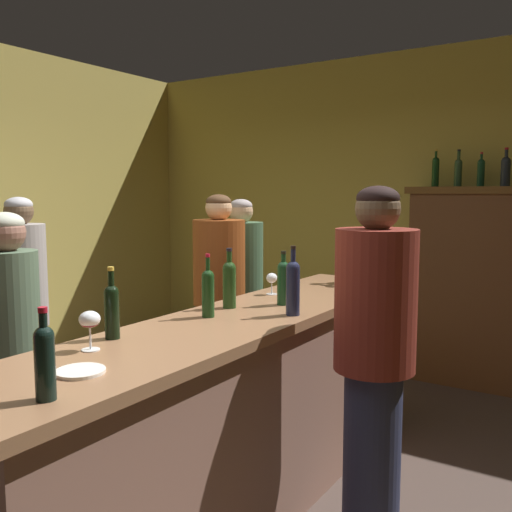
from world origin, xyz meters
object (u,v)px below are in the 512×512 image
(display_bottle_midleft, at_px, (458,171))
(bar_counter, at_px, (240,416))
(display_bottle_left, at_px, (436,170))
(wine_glass_mid, at_px, (344,269))
(patron_near_entrance, at_px, (219,297))
(patron_redhead, at_px, (241,286))
(wine_bottle_riesling, at_px, (293,285))
(patron_in_grey, at_px, (23,313))
(display_cabinet, at_px, (467,282))
(wine_glass_rear, at_px, (272,279))
(wine_bottle_rose, at_px, (208,291))
(patron_by_cabinet, at_px, (10,343))
(wine_bottle_syrah, at_px, (283,280))
(wine_bottle_chardonnay, at_px, (112,308))
(wine_glass_front, at_px, (90,321))
(display_bottle_midright, at_px, (506,170))
(flower_arrangement, at_px, (352,263))
(display_bottle_center, at_px, (481,171))
(wine_bottle_malbec, at_px, (229,282))
(wine_bottle_pinot, at_px, (45,358))
(cheese_plate, at_px, (80,371))
(bartender, at_px, (374,353))

(display_bottle_midleft, bearing_deg, bar_counter, -97.67)
(display_bottle_left, bearing_deg, wine_glass_mid, -94.16)
(wine_glass_mid, xyz_separation_m, patron_near_entrance, (-0.92, -0.14, -0.26))
(display_bottle_midleft, relative_size, patron_redhead, 0.20)
(wine_bottle_riesling, distance_m, patron_in_grey, 1.80)
(display_cabinet, distance_m, display_bottle_midleft, 0.95)
(wine_glass_rear, bearing_deg, wine_bottle_rose, -85.15)
(bar_counter, distance_m, display_cabinet, 2.81)
(patron_by_cabinet, height_order, patron_near_entrance, patron_near_entrance)
(wine_bottle_syrah, xyz_separation_m, wine_bottle_chardonnay, (-0.24, -1.01, -0.00))
(wine_glass_front, bearing_deg, wine_bottle_riesling, 70.42)
(display_cabinet, bearing_deg, patron_by_cabinet, -115.12)
(patron_redhead, relative_size, patron_in_grey, 0.98)
(display_bottle_midright, distance_m, patron_redhead, 2.36)
(flower_arrangement, relative_size, patron_near_entrance, 0.21)
(wine_bottle_chardonnay, bearing_deg, wine_bottle_riesling, 63.18)
(wine_bottle_syrah, relative_size, patron_redhead, 0.18)
(wine_glass_rear, distance_m, display_bottle_center, 2.37)
(display_bottle_midright, distance_m, patron_in_grey, 3.80)
(wine_bottle_malbec, distance_m, wine_bottle_pinot, 1.42)
(wine_bottle_chardonnay, height_order, cheese_plate, wine_bottle_chardonnay)
(wine_bottle_rose, xyz_separation_m, wine_glass_front, (-0.02, -0.71, -0.02))
(display_bottle_midright, bearing_deg, wine_bottle_syrah, -106.40)
(wine_bottle_pinot, height_order, bartender, bartender)
(wine_bottle_rose, distance_m, wine_bottle_chardonnay, 0.55)
(wine_bottle_malbec, bearing_deg, display_cabinet, 76.40)
(wine_glass_mid, height_order, bartender, bartender)
(patron_redhead, distance_m, patron_in_grey, 1.79)
(display_cabinet, relative_size, wine_bottle_rose, 5.45)
(wine_bottle_riesling, xyz_separation_m, wine_bottle_pinot, (-0.04, -1.41, -0.03))
(wine_bottle_syrah, relative_size, patron_near_entrance, 0.18)
(patron_redhead, height_order, patron_in_grey, patron_in_grey)
(bartender, bearing_deg, wine_bottle_malbec, 9.16)
(wine_bottle_syrah, height_order, wine_bottle_riesling, wine_bottle_riesling)
(wine_bottle_pinot, bearing_deg, wine_bottle_syrah, 94.62)
(wine_bottle_rose, xyz_separation_m, patron_in_grey, (-1.42, -0.05, -0.27))
(wine_bottle_pinot, distance_m, wine_glass_front, 0.53)
(wine_bottle_pinot, height_order, display_bottle_midright, display_bottle_midright)
(patron_by_cabinet, bearing_deg, wine_glass_mid, 38.82)
(wine_bottle_chardonnay, height_order, wine_bottle_pinot, wine_bottle_chardonnay)
(wine_bottle_riesling, xyz_separation_m, bartender, (0.43, -0.01, -0.27))
(wine_glass_front, bearing_deg, display_bottle_midright, 76.17)
(wine_bottle_rose, bearing_deg, wine_glass_mid, 81.93)
(wine_bottle_riesling, distance_m, display_bottle_left, 2.66)
(flower_arrangement, distance_m, display_bottle_center, 1.68)
(wine_bottle_rose, bearing_deg, display_cabinet, 78.31)
(wine_bottle_rose, relative_size, wine_bottle_pinot, 1.12)
(wine_bottle_pinot, xyz_separation_m, display_bottle_midleft, (0.20, 3.99, 0.67))
(wine_bottle_chardonnay, distance_m, wine_bottle_pinot, 0.70)
(patron_by_cabinet, relative_size, bartender, 0.92)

